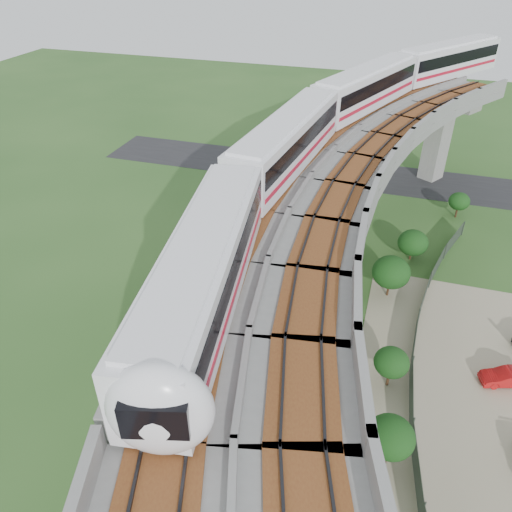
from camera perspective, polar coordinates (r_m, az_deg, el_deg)
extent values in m
plane|color=#2C5321|center=(35.34, 3.29, -10.18)|extent=(160.00, 160.00, 0.00)
cube|color=gray|center=(34.51, 26.47, -16.13)|extent=(18.00, 26.00, 0.04)
cube|color=#232326|center=(60.34, 10.53, 9.21)|extent=(60.00, 8.00, 0.03)
cube|color=#99968E|center=(60.29, 19.96, 12.06)|extent=(2.86, 2.93, 8.40)
cube|color=#99968E|center=(58.85, 20.88, 16.37)|extent=(7.21, 5.74, 1.20)
cube|color=#99968E|center=(40.97, 8.37, 3.67)|extent=(2.35, 2.51, 8.40)
cube|color=#99968E|center=(38.82, 8.95, 9.81)|extent=(7.31, 3.58, 1.20)
cube|color=#99968E|center=(25.33, -0.53, -19.41)|extent=(2.35, 2.51, 8.40)
cube|color=#99968E|center=(21.68, -0.59, -11.77)|extent=(7.31, 3.58, 1.20)
cube|color=gray|center=(53.41, 17.92, 16.44)|extent=(16.42, 20.91, 0.80)
cube|color=gray|center=(55.11, 14.00, 18.52)|extent=(8.66, 17.08, 1.00)
cube|color=gray|center=(51.53, 22.42, 16.03)|extent=(8.66, 17.08, 1.00)
cube|color=brown|center=(54.25, 15.90, 17.53)|extent=(10.68, 18.08, 0.12)
cube|color=black|center=(54.22, 15.92, 17.65)|extent=(9.69, 17.59, 0.12)
cube|color=brown|center=(52.41, 20.19, 16.24)|extent=(10.68, 18.08, 0.12)
cube|color=black|center=(52.38, 20.21, 16.37)|extent=(9.69, 17.59, 0.12)
cube|color=gray|center=(37.28, 8.42, 10.51)|extent=(11.77, 20.03, 0.80)
cube|color=gray|center=(38.33, 2.30, 12.95)|extent=(3.22, 18.71, 1.00)
cube|color=gray|center=(36.01, 15.11, 10.40)|extent=(3.22, 18.71, 1.00)
cube|color=brown|center=(37.76, 5.26, 11.79)|extent=(5.44, 19.05, 0.12)
cube|color=black|center=(37.71, 5.27, 11.96)|extent=(4.35, 18.88, 0.12)
cube|color=brown|center=(36.57, 11.78, 10.47)|extent=(5.44, 19.05, 0.12)
cube|color=black|center=(36.52, 11.81, 10.64)|extent=(4.35, 18.88, 0.12)
cube|color=gray|center=(21.94, -0.11, -7.52)|extent=(11.77, 20.03, 0.80)
cube|color=gray|center=(22.27, -11.15, -4.56)|extent=(3.22, 18.71, 1.00)
cube|color=gray|center=(21.29, 11.49, -6.67)|extent=(3.22, 18.71, 1.00)
cube|color=brown|center=(22.00, -5.82, -6.02)|extent=(5.44, 19.05, 0.12)
cube|color=black|center=(21.92, -5.83, -5.78)|extent=(4.35, 18.88, 0.12)
cube|color=brown|center=(21.50, 5.74, -7.13)|extent=(5.44, 19.05, 0.12)
cube|color=black|center=(21.42, 5.76, -6.89)|extent=(4.35, 18.88, 0.12)
cube|color=white|center=(21.10, -5.94, -1.90)|extent=(4.90, 15.23, 3.20)
cube|color=white|center=(20.16, -6.22, 2.03)|extent=(4.25, 14.41, 0.22)
cube|color=black|center=(20.84, -6.01, -0.89)|extent=(4.87, 14.65, 1.15)
cube|color=red|center=(21.54, -5.83, -3.52)|extent=(4.87, 14.65, 0.30)
cube|color=black|center=(21.97, -5.72, -5.00)|extent=(3.77, 12.89, 0.28)
cube|color=white|center=(34.34, 3.55, 12.79)|extent=(4.21, 15.20, 3.20)
cube|color=white|center=(33.77, 3.66, 15.48)|extent=(3.60, 14.40, 0.22)
cube|color=black|center=(34.18, 3.58, 13.49)|extent=(4.21, 14.61, 1.15)
cube|color=red|center=(34.61, 3.51, 11.63)|extent=(4.21, 14.61, 0.30)
cube|color=black|center=(34.89, 3.47, 10.55)|extent=(3.19, 12.88, 0.28)
cube|color=white|center=(48.11, 12.53, 18.23)|extent=(7.71, 15.01, 3.20)
cube|color=white|center=(47.71, 12.79, 20.19)|extent=(6.95, 14.12, 0.22)
cube|color=black|center=(48.00, 12.60, 18.75)|extent=(7.56, 14.47, 1.15)
cube|color=red|center=(48.31, 12.42, 17.38)|extent=(7.56, 14.47, 0.30)
cube|color=black|center=(48.50, 12.31, 16.58)|extent=(6.19, 12.62, 0.28)
cube|color=white|center=(61.49, 21.17, 20.16)|extent=(10.74, 13.88, 3.20)
cube|color=white|center=(61.17, 21.51, 21.69)|extent=(9.87, 12.96, 0.22)
cube|color=black|center=(61.40, 21.26, 20.57)|extent=(10.44, 13.42, 1.15)
cube|color=red|center=(61.64, 21.02, 19.50)|extent=(10.44, 13.42, 0.30)
cube|color=black|center=(61.79, 20.88, 18.87)|extent=(8.80, 11.58, 0.28)
ellipsoid|color=white|center=(15.83, -10.88, -16.82)|extent=(3.69, 2.63, 3.64)
cylinder|color=#2D382D|center=(50.57, 22.60, 2.93)|extent=(0.08, 0.08, 1.50)
cube|color=#2D382D|center=(48.45, 21.69, 1.78)|extent=(1.69, 4.77, 1.40)
cylinder|color=#2D382D|center=(46.34, 20.82, 0.47)|extent=(0.08, 0.08, 1.50)
cube|color=#2D382D|center=(44.26, 20.02, -1.00)|extent=(1.23, 4.91, 1.40)
cylinder|color=#2D382D|center=(42.20, 19.29, -2.67)|extent=(0.08, 0.08, 1.50)
cube|color=#2D382D|center=(40.19, 18.65, -4.55)|extent=(0.75, 4.99, 1.40)
cylinder|color=#2D382D|center=(38.22, 18.12, -6.67)|extent=(0.08, 0.08, 1.50)
cube|color=#2D382D|center=(36.31, 17.70, -9.06)|extent=(0.27, 5.04, 1.40)
cylinder|color=#2D382D|center=(34.48, 17.43, -11.74)|extent=(0.08, 0.08, 1.50)
cube|color=#2D382D|center=(32.75, 17.34, -14.74)|extent=(0.27, 5.04, 1.40)
cylinder|color=#2D382D|center=(31.13, 17.46, -18.09)|extent=(0.08, 0.08, 1.50)
cube|color=#2D382D|center=(29.65, 17.84, -21.81)|extent=(0.75, 4.99, 1.40)
cylinder|color=#2D382D|center=(28.34, 18.54, -25.90)|extent=(0.08, 0.08, 1.50)
cylinder|color=#382314|center=(53.70, 21.94, 4.70)|extent=(0.18, 0.18, 1.16)
ellipsoid|color=#133D14|center=(53.18, 22.21, 5.81)|extent=(2.04, 2.04, 1.73)
cylinder|color=#382314|center=(45.48, 17.24, 0.14)|extent=(0.18, 0.18, 0.92)
ellipsoid|color=#133D14|center=(44.84, 17.50, 1.46)|extent=(2.59, 2.59, 2.20)
cylinder|color=#382314|center=(40.48, 14.87, -3.60)|extent=(0.18, 0.18, 1.37)
ellipsoid|color=#133D14|center=(39.58, 15.19, -1.80)|extent=(2.92, 2.92, 2.48)
cylinder|color=#382314|center=(33.37, 14.89, -13.26)|extent=(0.18, 0.18, 1.35)
ellipsoid|color=#133D14|center=(32.43, 15.23, -11.65)|extent=(2.19, 2.19, 1.86)
cylinder|color=#382314|center=(29.39, 14.63, -21.29)|extent=(0.18, 0.18, 1.76)
ellipsoid|color=#133D14|center=(28.09, 15.12, -19.34)|extent=(2.53, 2.53, 2.15)
imported|color=#AE1011|center=(36.15, 26.77, -12.24)|extent=(3.47, 2.09, 1.08)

